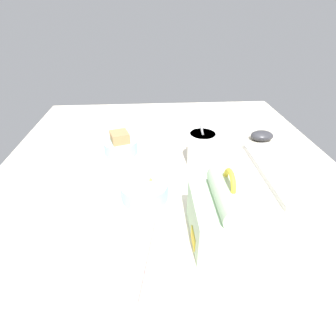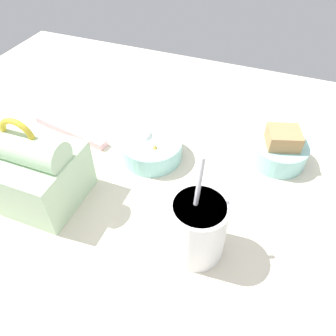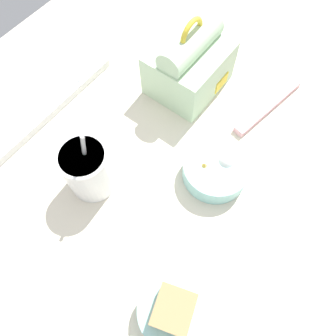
{
  "view_description": "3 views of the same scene",
  "coord_description": "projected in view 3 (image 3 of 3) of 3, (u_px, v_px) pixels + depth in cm",
  "views": [
    {
      "loc": [
        62.78,
        -5.4,
        47.2
      ],
      "look_at": [
        0.29,
        -1.2,
        7.0
      ],
      "focal_mm": 28.0,
      "sensor_mm": 36.0,
      "label": 1
    },
    {
      "loc": [
        -15.29,
        38.89,
        49.46
      ],
      "look_at": [
        0.29,
        -1.2,
        7.0
      ],
      "focal_mm": 35.0,
      "sensor_mm": 36.0,
      "label": 2
    },
    {
      "loc": [
        -20.42,
        -16.82,
        61.42
      ],
      "look_at": [
        0.29,
        -1.2,
        7.0
      ],
      "focal_mm": 35.0,
      "sensor_mm": 36.0,
      "label": 3
    }
  ],
  "objects": [
    {
      "name": "keyboard",
      "position": [
        37.0,
        98.0,
        0.72
      ],
      "size": [
        34.67,
        11.77,
        2.1
      ],
      "color": "silver",
      "rests_on": "desk_surface"
    },
    {
      "name": "chopstick_case",
      "position": [
        268.0,
        105.0,
        0.71
      ],
      "size": [
        20.24,
        5.89,
        1.6
      ],
      "color": "pink",
      "rests_on": "desk_surface"
    },
    {
      "name": "bento_bowl_snacks",
      "position": [
        215.0,
        169.0,
        0.63
      ],
      "size": [
        12.76,
        12.76,
        5.6
      ],
      "color": "#93D1CC",
      "rests_on": "desk_surface"
    },
    {
      "name": "bento_bowl_sandwich",
      "position": [
        173.0,
        311.0,
        0.52
      ],
      "size": [
        11.39,
        11.39,
        7.86
      ],
      "color": "#93D1CC",
      "rests_on": "desk_surface"
    },
    {
      "name": "lunch_bag",
      "position": [
        189.0,
        64.0,
        0.69
      ],
      "size": [
        16.16,
        14.05,
        17.76
      ],
      "color": "#B7D6AD",
      "rests_on": "desk_surface"
    },
    {
      "name": "desk_surface",
      "position": [
        162.0,
        179.0,
        0.66
      ],
      "size": [
        140.0,
        110.0,
        2.0
      ],
      "color": "beige",
      "rests_on": "ground"
    },
    {
      "name": "soup_cup",
      "position": [
        88.0,
        169.0,
        0.59
      ],
      "size": [
        8.87,
        8.87,
        18.54
      ],
      "color": "white",
      "rests_on": "desk_surface"
    }
  ]
}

